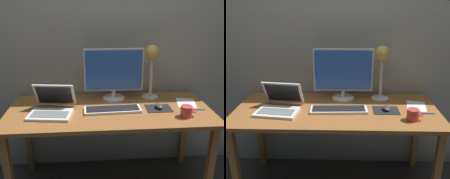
{
  "view_description": "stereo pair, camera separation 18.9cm",
  "coord_description": "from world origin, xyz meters",
  "views": [
    {
      "loc": [
        -0.12,
        -1.83,
        1.55
      ],
      "look_at": [
        0.02,
        -0.05,
        0.92
      ],
      "focal_mm": 40.45,
      "sensor_mm": 36.0,
      "label": 1
    },
    {
      "loc": [
        0.07,
        -1.83,
        1.55
      ],
      "look_at": [
        0.02,
        -0.05,
        0.92
      ],
      "focal_mm": 40.45,
      "sensor_mm": 36.0,
      "label": 2
    }
  ],
  "objects": [
    {
      "name": "monitor",
      "position": [
        0.05,
        0.21,
        0.98
      ],
      "size": [
        0.5,
        0.19,
        0.44
      ],
      "color": "silver",
      "rests_on": "desk"
    },
    {
      "name": "paper_sheet_near_mouse",
      "position": [
        0.65,
        0.07,
        0.74
      ],
      "size": [
        0.19,
        0.24,
        0.0
      ],
      "primitive_type": "cube",
      "rotation": [
        0.0,
        0.0,
        -0.2
      ],
      "color": "white",
      "rests_on": "desk"
    },
    {
      "name": "mousepad",
      "position": [
        0.39,
        -0.02,
        0.74
      ],
      "size": [
        0.2,
        0.16,
        0.0
      ],
      "primitive_type": "cube",
      "color": "black",
      "rests_on": "desk"
    },
    {
      "name": "back_wall",
      "position": [
        0.0,
        0.4,
        1.3
      ],
      "size": [
        4.8,
        0.06,
        2.6
      ],
      "primitive_type": "cube",
      "color": "#A8A099",
      "rests_on": "ground"
    },
    {
      "name": "pen",
      "position": [
        0.68,
        -0.07,
        0.74
      ],
      "size": [
        0.14,
        0.02,
        0.01
      ],
      "primitive_type": "cylinder",
      "rotation": [
        0.0,
        1.57,
        -0.08
      ],
      "color": "#2633A5",
      "rests_on": "desk"
    },
    {
      "name": "laptop",
      "position": [
        -0.44,
        -0.03,
        0.8
      ],
      "size": [
        0.35,
        0.34,
        0.21
      ],
      "color": "silver",
      "rests_on": "desk"
    },
    {
      "name": "coffee_mug",
      "position": [
        0.56,
        -0.18,
        0.78
      ],
      "size": [
        0.12,
        0.09,
        0.08
      ],
      "color": "#CC3F3F",
      "rests_on": "desk"
    },
    {
      "name": "desk",
      "position": [
        0.0,
        0.0,
        0.66
      ],
      "size": [
        1.6,
        0.7,
        0.74
      ],
      "color": "#935B2D",
      "rests_on": "ground"
    },
    {
      "name": "keyboard_main",
      "position": [
        0.02,
        -0.04,
        0.75
      ],
      "size": [
        0.45,
        0.16,
        0.03
      ],
      "color": "silver",
      "rests_on": "desk"
    },
    {
      "name": "mouse",
      "position": [
        0.39,
        -0.02,
        0.76
      ],
      "size": [
        0.06,
        0.1,
        0.03
      ],
      "primitive_type": "ellipsoid",
      "color": "#38383A",
      "rests_on": "mousepad"
    },
    {
      "name": "desk_lamp",
      "position": [
        0.37,
        0.22,
        1.07
      ],
      "size": [
        0.14,
        0.14,
        0.47
      ],
      "color": "beige",
      "rests_on": "desk"
    }
  ]
}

